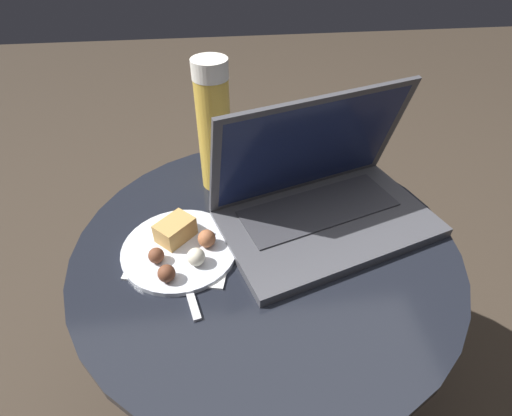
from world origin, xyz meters
The scene contains 7 objects.
ground_plane centered at (0.00, 0.00, 0.00)m, with size 6.00×6.00×0.00m, color #382D23.
table centered at (0.00, 0.00, 0.38)m, with size 0.67×0.67×0.55m.
napkin centered at (-0.15, -0.02, 0.55)m, with size 0.19×0.15×0.00m.
laptop centered at (0.11, 0.06, 0.60)m, with size 0.43×0.33×0.23m.
beer_glass centered at (-0.08, 0.19, 0.68)m, with size 0.07×0.07×0.26m.
snack_plate centered at (-0.15, 0.00, 0.56)m, with size 0.20×0.20×0.05m.
fork centered at (-0.14, -0.05, 0.55)m, with size 0.06×0.16×0.00m.
Camera 1 is at (-0.07, -0.49, 1.05)m, focal length 28.00 mm.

